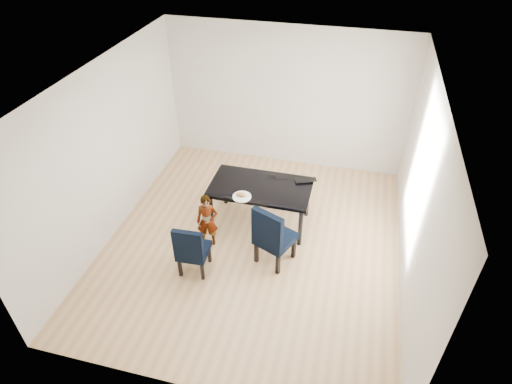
% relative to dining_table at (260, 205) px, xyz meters
% --- Properties ---
extents(floor, '(4.50, 5.00, 0.01)m').
position_rel_dining_table_xyz_m(floor, '(0.00, -0.50, -0.38)').
color(floor, tan).
rests_on(floor, ground).
extents(ceiling, '(4.50, 5.00, 0.01)m').
position_rel_dining_table_xyz_m(ceiling, '(0.00, -0.50, 2.33)').
color(ceiling, white).
rests_on(ceiling, wall_back).
extents(wall_back, '(4.50, 0.01, 2.70)m').
position_rel_dining_table_xyz_m(wall_back, '(0.00, 2.00, 0.98)').
color(wall_back, silver).
rests_on(wall_back, ground).
extents(wall_front, '(4.50, 0.01, 2.70)m').
position_rel_dining_table_xyz_m(wall_front, '(0.00, -3.00, 0.98)').
color(wall_front, silver).
rests_on(wall_front, ground).
extents(wall_left, '(0.01, 5.00, 2.70)m').
position_rel_dining_table_xyz_m(wall_left, '(-2.25, -0.50, 0.98)').
color(wall_left, silver).
rests_on(wall_left, ground).
extents(wall_right, '(0.01, 5.00, 2.70)m').
position_rel_dining_table_xyz_m(wall_right, '(2.25, -0.50, 0.98)').
color(wall_right, silver).
rests_on(wall_right, ground).
extents(dining_table, '(1.60, 0.90, 0.75)m').
position_rel_dining_table_xyz_m(dining_table, '(0.00, 0.00, 0.00)').
color(dining_table, black).
rests_on(dining_table, floor).
extents(chair_left, '(0.44, 0.46, 0.88)m').
position_rel_dining_table_xyz_m(chair_left, '(-0.69, -1.25, 0.07)').
color(chair_left, black).
rests_on(chair_left, floor).
extents(chair_right, '(0.66, 0.67, 1.03)m').
position_rel_dining_table_xyz_m(chair_right, '(0.42, -0.78, 0.14)').
color(chair_right, black).
rests_on(chair_right, floor).
extents(child, '(0.37, 0.29, 0.90)m').
position_rel_dining_table_xyz_m(child, '(-0.67, -0.68, 0.08)').
color(child, orange).
rests_on(child, floor).
extents(plate, '(0.31, 0.31, 0.02)m').
position_rel_dining_table_xyz_m(plate, '(-0.21, -0.35, 0.38)').
color(plate, white).
rests_on(plate, dining_table).
extents(sandwich, '(0.17, 0.08, 0.07)m').
position_rel_dining_table_xyz_m(sandwich, '(-0.22, -0.35, 0.42)').
color(sandwich, '#A56C3B').
rests_on(sandwich, plate).
extents(laptop, '(0.40, 0.33, 0.03)m').
position_rel_dining_table_xyz_m(laptop, '(0.65, 0.35, 0.39)').
color(laptop, black).
rests_on(laptop, dining_table).
extents(cable_tangle, '(0.14, 0.14, 0.01)m').
position_rel_dining_table_xyz_m(cable_tangle, '(0.12, 0.24, 0.38)').
color(cable_tangle, black).
rests_on(cable_tangle, dining_table).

